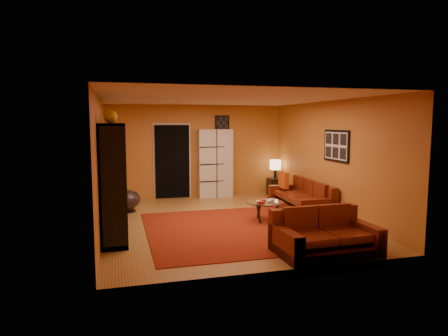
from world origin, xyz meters
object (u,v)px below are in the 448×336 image
object	(u,v)px
tv	(116,179)
loveseat	(323,235)
table_lamp	(275,165)
bowl_chair	(127,200)
entertainment_unit	(113,176)
storage_cabinet	(215,163)
coffee_table	(265,204)
sofa	(303,198)
side_table	(275,187)

from	to	relation	value
tv	loveseat	distance (m)	4.06
table_lamp	bowl_chair	bearing A→B (deg)	-165.54
entertainment_unit	storage_cabinet	distance (m)	3.94
coffee_table	entertainment_unit	bearing A→B (deg)	175.90
tv	sofa	xyz separation A→B (m)	(4.36, 0.64, -0.72)
side_table	table_lamp	xyz separation A→B (m)	(0.00, 0.00, 0.63)
side_table	entertainment_unit	bearing A→B (deg)	-150.37
coffee_table	side_table	bearing A→B (deg)	63.61
storage_cabinet	side_table	distance (m)	1.89
entertainment_unit	loveseat	size ratio (longest dim) A/B	1.84
loveseat	side_table	world-z (taller)	loveseat
side_table	sofa	bearing A→B (deg)	-92.76
tv	loveseat	bearing A→B (deg)	-125.64
tv	sofa	size ratio (longest dim) A/B	0.46
entertainment_unit	table_lamp	world-z (taller)	entertainment_unit
bowl_chair	side_table	size ratio (longest dim) A/B	1.29
storage_cabinet	table_lamp	size ratio (longest dim) A/B	3.60
side_table	loveseat	bearing A→B (deg)	-103.72
bowl_chair	side_table	distance (m)	4.37
entertainment_unit	storage_cabinet	world-z (taller)	entertainment_unit
sofa	storage_cabinet	world-z (taller)	storage_cabinet
entertainment_unit	table_lamp	bearing A→B (deg)	29.63
entertainment_unit	loveseat	world-z (taller)	entertainment_unit
sofa	storage_cabinet	size ratio (longest dim) A/B	1.15
side_table	bowl_chair	bearing A→B (deg)	-165.54
table_lamp	tv	bearing A→B (deg)	-149.25
side_table	table_lamp	world-z (taller)	table_lamp
sofa	entertainment_unit	bearing A→B (deg)	-170.19
sofa	side_table	world-z (taller)	sofa
entertainment_unit	tv	distance (m)	0.11
tv	loveseat	size ratio (longest dim) A/B	0.62
tv	bowl_chair	size ratio (longest dim) A/B	1.56
loveseat	table_lamp	size ratio (longest dim) A/B	3.07
sofa	bowl_chair	size ratio (longest dim) A/B	3.41
tv	table_lamp	xyz separation A→B (m)	(4.46, 2.65, -0.13)
tv	side_table	bearing A→B (deg)	-59.25
sofa	side_table	size ratio (longest dim) A/B	4.39
entertainment_unit	bowl_chair	distance (m)	1.68
sofa	table_lamp	world-z (taller)	table_lamp
tv	storage_cabinet	size ratio (longest dim) A/B	0.52
bowl_chair	coffee_table	bearing A→B (deg)	-30.76
loveseat	coffee_table	distance (m)	2.20
sofa	table_lamp	xyz separation A→B (m)	(0.10, 2.01, 0.59)
sofa	storage_cabinet	bearing A→B (deg)	128.86
sofa	coffee_table	size ratio (longest dim) A/B	2.68
storage_cabinet	side_table	bearing A→B (deg)	-5.09
sofa	table_lamp	size ratio (longest dim) A/B	4.12
coffee_table	bowl_chair	world-z (taller)	bowl_chair
storage_cabinet	table_lamp	bearing A→B (deg)	-5.09
tv	sofa	distance (m)	4.47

